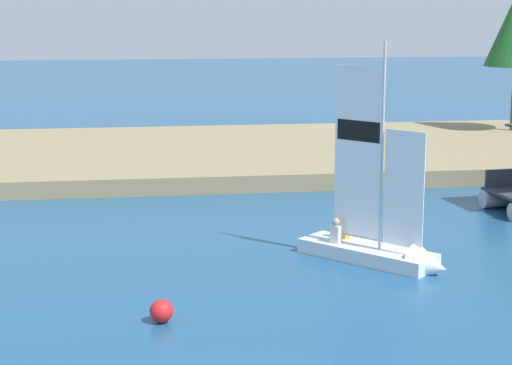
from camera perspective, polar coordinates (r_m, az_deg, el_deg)
name	(u,v)px	position (r m, az deg, el deg)	size (l,w,h in m)	color
shore_bank	(170,155)	(39.24, -5.61, 1.79)	(80.00, 13.93, 0.66)	#897A56
sailboat	(387,247)	(24.03, 8.52, -4.14)	(3.79, 4.02, 6.35)	silver
channel_buoy	(161,311)	(19.75, -6.17, -8.31)	(0.52, 0.52, 0.52)	red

